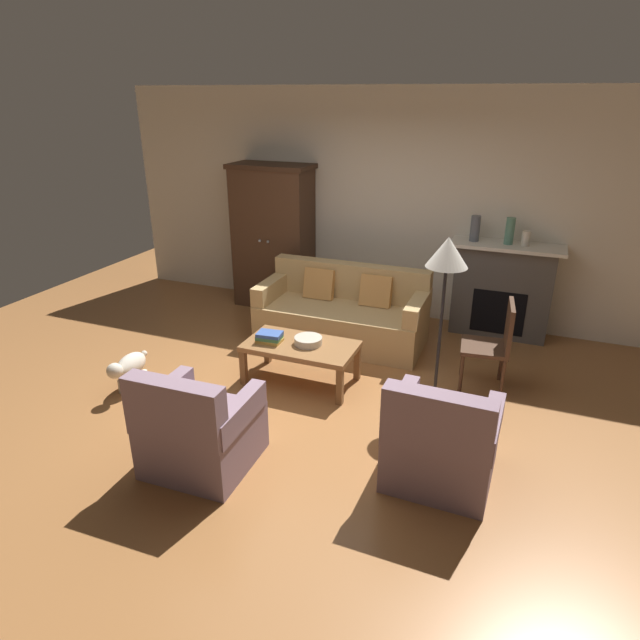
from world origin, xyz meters
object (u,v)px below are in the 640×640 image
fruit_bowl (308,341)px  side_chair_wooden (495,341)px  book_stack (270,337)px  floor_lamp (447,262)px  armoire (273,237)px  fireplace (502,289)px  armchair_near_right (441,444)px  mantel_vase_slate (475,228)px  coffee_table (301,349)px  armchair_near_left (199,431)px  couch (343,315)px  mantel_vase_jade (510,231)px  dog (129,367)px  mantel_vase_cream (526,238)px

fruit_bowl → side_chair_wooden: size_ratio=0.31×
book_stack → floor_lamp: size_ratio=0.16×
armoire → side_chair_wooden: 3.31m
fireplace → armchair_near_right: 2.99m
fireplace → mantel_vase_slate: mantel_vase_slate is taller
coffee_table → mantel_vase_slate: size_ratio=3.74×
armchair_near_left → side_chair_wooden: side_chair_wooden is taller
fireplace → couch: bearing=-152.7°
armchair_near_left → side_chair_wooden: 2.89m
armoire → fruit_bowl: armoire is taller
book_stack → side_chair_wooden: side_chair_wooden is taller
mantel_vase_jade → coffee_table: bearing=-131.3°
dog → fireplace: bearing=40.6°
fruit_bowl → armchair_near_left: 1.58m
mantel_vase_slate → armchair_near_right: size_ratio=0.33×
fireplace → side_chair_wooden: (0.06, -1.39, -0.06)m
fireplace → floor_lamp: (-0.39, -1.89, 0.81)m
coffee_table → dog: (-1.49, -0.77, -0.12)m
book_stack → mantel_vase_cream: mantel_vase_cream is taller
fruit_bowl → floor_lamp: bearing=2.7°
mantel_vase_jade → armchair_near_right: 3.11m
couch → side_chair_wooden: size_ratio=2.14×
armchair_near_left → mantel_vase_slate: bearing=66.4°
fireplace → side_chair_wooden: 1.39m
armchair_near_left → side_chair_wooden: size_ratio=0.98×
armchair_near_right → mantel_vase_jade: bearing=87.1°
book_stack → floor_lamp: 1.88m
armoire → dog: 2.77m
book_stack → armchair_near_right: (1.88, -0.93, -0.16)m
mantel_vase_slate → mantel_vase_cream: bearing=0.0°
coffee_table → mantel_vase_jade: bearing=48.7°
armoire → side_chair_wooden: size_ratio=2.09×
mantel_vase_jade → armchair_near_right: (-0.15, -2.96, -0.96)m
fireplace → mantel_vase_jade: 0.70m
couch → floor_lamp: size_ratio=1.20×
armchair_near_left → dog: size_ratio=1.53×
couch → armchair_near_right: size_ratio=2.19×
side_chair_wooden → dog: (-3.27, -1.36, -0.27)m
side_chair_wooden → floor_lamp: size_ratio=0.56×
fireplace → mantel_vase_cream: size_ratio=7.58×
mantel_vase_slate → dog: size_ratio=0.51×
mantel_vase_cream → armchair_near_right: bearing=-96.4°
coffee_table → dog: 1.68m
armoire → armchair_near_left: size_ratio=2.14×
fireplace → book_stack: fireplace is taller
fruit_bowl → coffee_table: bearing=-161.2°
fireplace → coffee_table: 2.63m
mantel_vase_jade → dog: bearing=-139.6°
fruit_bowl → mantel_vase_jade: size_ratio=0.91×
mantel_vase_jade → mantel_vase_cream: mantel_vase_jade is taller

